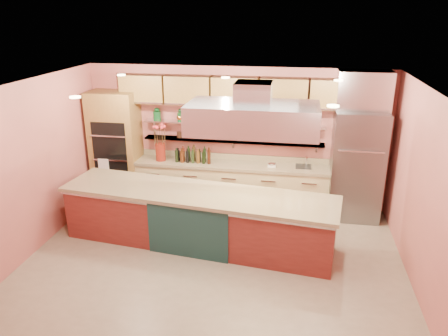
% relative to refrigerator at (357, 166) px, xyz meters
% --- Properties ---
extents(floor, '(6.00, 5.00, 0.02)m').
position_rel_refrigerator_xyz_m(floor, '(-2.35, -2.14, -1.06)').
color(floor, gray).
rests_on(floor, ground).
extents(ceiling, '(6.00, 5.00, 0.02)m').
position_rel_refrigerator_xyz_m(ceiling, '(-2.35, -2.14, 1.75)').
color(ceiling, black).
rests_on(ceiling, wall_back).
extents(wall_back, '(6.00, 0.04, 2.80)m').
position_rel_refrigerator_xyz_m(wall_back, '(-2.35, 0.36, 0.35)').
color(wall_back, '#B86057').
rests_on(wall_back, floor).
extents(wall_front, '(6.00, 0.04, 2.80)m').
position_rel_refrigerator_xyz_m(wall_front, '(-2.35, -4.64, 0.35)').
color(wall_front, '#B86057').
rests_on(wall_front, floor).
extents(wall_left, '(0.04, 5.00, 2.80)m').
position_rel_refrigerator_xyz_m(wall_left, '(-5.35, -2.14, 0.35)').
color(wall_left, '#B86057').
rests_on(wall_left, floor).
extents(wall_right, '(0.04, 5.00, 2.80)m').
position_rel_refrigerator_xyz_m(wall_right, '(0.65, -2.14, 0.35)').
color(wall_right, '#B86057').
rests_on(wall_right, floor).
extents(oven_stack, '(0.95, 0.64, 2.30)m').
position_rel_refrigerator_xyz_m(oven_stack, '(-4.80, 0.04, 0.10)').
color(oven_stack, olive).
rests_on(oven_stack, floor).
extents(refrigerator, '(0.95, 0.72, 2.10)m').
position_rel_refrigerator_xyz_m(refrigerator, '(0.00, 0.00, 0.00)').
color(refrigerator, slate).
rests_on(refrigerator, floor).
extents(back_counter, '(3.84, 0.64, 0.93)m').
position_rel_refrigerator_xyz_m(back_counter, '(-2.40, 0.06, -0.58)').
color(back_counter, tan).
rests_on(back_counter, floor).
extents(wall_shelf_lower, '(3.60, 0.26, 0.03)m').
position_rel_refrigerator_xyz_m(wall_shelf_lower, '(-2.40, 0.23, 0.30)').
color(wall_shelf_lower, silver).
rests_on(wall_shelf_lower, wall_back).
extents(wall_shelf_upper, '(3.60, 0.26, 0.03)m').
position_rel_refrigerator_xyz_m(wall_shelf_upper, '(-2.40, 0.23, 0.65)').
color(wall_shelf_upper, silver).
rests_on(wall_shelf_upper, wall_back).
extents(upper_cabinets, '(4.60, 0.36, 0.55)m').
position_rel_refrigerator_xyz_m(upper_cabinets, '(-2.35, 0.18, 1.30)').
color(upper_cabinets, olive).
rests_on(upper_cabinets, wall_back).
extents(range_hood, '(2.00, 1.00, 0.45)m').
position_rel_refrigerator_xyz_m(range_hood, '(-1.82, -1.52, 1.20)').
color(range_hood, silver).
rests_on(range_hood, ceiling).
extents(ceiling_downlights, '(4.00, 2.80, 0.02)m').
position_rel_refrigerator_xyz_m(ceiling_downlights, '(-2.35, -1.94, 1.72)').
color(ceiling_downlights, '#FFE5A5').
rests_on(ceiling_downlights, ceiling).
extents(island, '(4.65, 1.54, 0.95)m').
position_rel_refrigerator_xyz_m(island, '(-2.72, -1.52, -0.57)').
color(island, maroon).
rests_on(island, floor).
extents(flower_vase, '(0.25, 0.25, 0.35)m').
position_rel_refrigerator_xyz_m(flower_vase, '(-3.84, 0.01, 0.06)').
color(flower_vase, maroon).
rests_on(flower_vase, back_counter).
extents(oil_bottle_cluster, '(0.81, 0.36, 0.25)m').
position_rel_refrigerator_xyz_m(oil_bottle_cluster, '(-3.16, 0.01, 0.01)').
color(oil_bottle_cluster, black).
rests_on(oil_bottle_cluster, back_counter).
extents(kitchen_scale, '(0.18, 0.16, 0.09)m').
position_rel_refrigerator_xyz_m(kitchen_scale, '(-1.59, 0.01, -0.08)').
color(kitchen_scale, silver).
rests_on(kitchen_scale, back_counter).
extents(bar_faucet, '(0.03, 0.03, 0.23)m').
position_rel_refrigerator_xyz_m(bar_faucet, '(-0.93, 0.11, -0.01)').
color(bar_faucet, white).
rests_on(bar_faucet, back_counter).
extents(copper_kettle, '(0.20, 0.20, 0.16)m').
position_rel_refrigerator_xyz_m(copper_kettle, '(-3.25, 0.23, 0.74)').
color(copper_kettle, '#C47A2D').
rests_on(copper_kettle, wall_shelf_upper).
extents(green_canister, '(0.16, 0.16, 0.18)m').
position_rel_refrigerator_xyz_m(green_canister, '(-2.75, 0.23, 0.76)').
color(green_canister, '#0D3F1A').
rests_on(green_canister, wall_shelf_upper).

